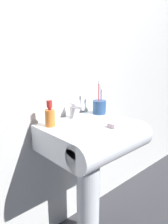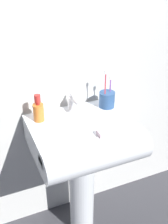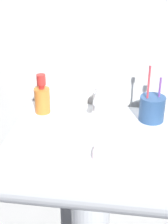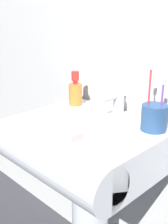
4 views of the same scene
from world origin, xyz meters
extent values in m
cube|color=silver|center=(0.00, 0.24, 1.20)|extent=(5.00, 0.05, 2.40)
cylinder|color=white|center=(0.00, 0.00, 0.32)|extent=(0.15, 0.15, 0.64)
cube|color=white|center=(0.00, 0.00, 0.72)|extent=(0.53, 0.38, 0.15)
cylinder|color=white|center=(0.00, -0.19, 0.72)|extent=(0.53, 0.15, 0.15)
cylinder|color=silver|center=(0.01, 0.15, 0.83)|extent=(0.04, 0.04, 0.07)
cylinder|color=silver|center=(0.01, 0.10, 0.86)|extent=(0.02, 0.10, 0.02)
cube|color=silver|center=(0.01, 0.15, 0.88)|extent=(0.01, 0.06, 0.01)
cylinder|color=#2D5184|center=(0.20, 0.10, 0.83)|extent=(0.09, 0.09, 0.09)
cylinder|color=#D83F4C|center=(0.18, 0.09, 0.90)|extent=(0.01, 0.01, 0.19)
cube|color=white|center=(0.18, 0.09, 1.00)|extent=(0.01, 0.01, 0.02)
cylinder|color=purple|center=(0.22, 0.10, 0.88)|extent=(0.01, 0.01, 0.15)
cube|color=white|center=(0.22, 0.10, 0.96)|extent=(0.01, 0.01, 0.02)
cylinder|color=orange|center=(-0.19, 0.10, 0.84)|extent=(0.06, 0.06, 0.09)
cylinder|color=red|center=(-0.19, 0.10, 0.89)|extent=(0.02, 0.02, 0.01)
cylinder|color=red|center=(-0.19, 0.10, 0.92)|extent=(0.03, 0.03, 0.04)
cube|color=silver|center=(0.06, -0.15, 0.80)|extent=(0.07, 0.05, 0.02)
camera|label=1|loc=(-0.84, -0.86, 1.18)|focal=35.00mm
camera|label=2|loc=(-0.47, -1.13, 1.55)|focal=45.00mm
camera|label=3|loc=(0.11, -0.98, 1.36)|focal=55.00mm
camera|label=4|loc=(0.65, -0.68, 1.16)|focal=45.00mm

